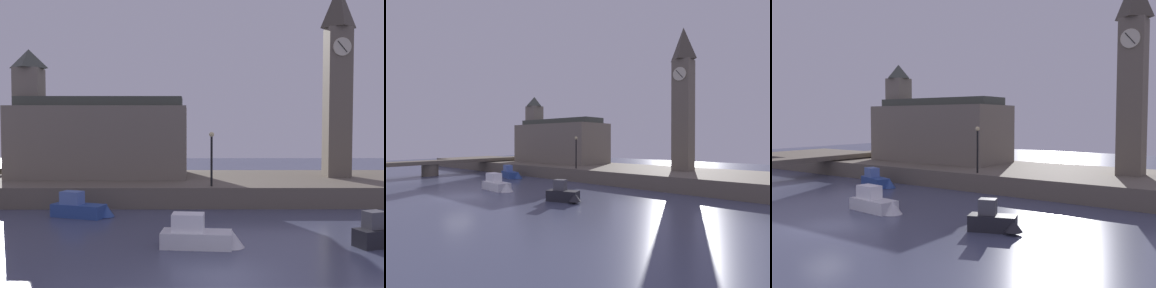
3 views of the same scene
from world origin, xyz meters
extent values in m
plane|color=#474C66|center=(0.00, 0.00, 0.00)|extent=(120.00, 120.00, 0.00)
cube|color=#6B6051|center=(0.00, 20.00, 0.75)|extent=(70.00, 12.00, 1.50)
cube|color=#6B6051|center=(11.27, 20.85, 7.72)|extent=(1.96, 1.96, 12.45)
cylinder|color=beige|center=(11.27, 19.81, 12.26)|extent=(1.49, 0.12, 1.49)
cube|color=black|center=(11.27, 19.74, 12.26)|extent=(0.81, 0.04, 0.95)
pyramid|color=#4A4339|center=(11.27, 20.85, 15.78)|extent=(2.15, 2.15, 3.68)
cube|color=slate|center=(-8.68, 21.41, 4.45)|extent=(14.46, 6.70, 5.91)
cube|color=slate|center=(-14.84, 21.41, 6.08)|extent=(2.15, 2.15, 9.17)
pyramid|color=#474C42|center=(-14.84, 21.41, 11.47)|extent=(2.37, 2.37, 1.60)
cube|color=#42473D|center=(-8.68, 21.41, 7.81)|extent=(13.74, 4.02, 0.80)
cube|color=#6B6051|center=(-18.62, 7.60, 1.86)|extent=(2.41, 28.80, 0.50)
cylinder|color=#6B6051|center=(-18.62, 5.60, 0.80)|extent=(2.17, 2.17, 1.61)
cylinder|color=black|center=(0.40, 14.88, 3.27)|extent=(0.16, 0.16, 3.54)
sphere|color=#F2E099|center=(0.40, 14.88, 5.22)|extent=(0.36, 0.36, 0.36)
cube|color=#232328|center=(8.17, 4.54, 0.44)|extent=(2.77, 1.88, 0.88)
cube|color=#515156|center=(7.87, 4.54, 1.30)|extent=(1.13, 1.02, 0.85)
cone|color=#232328|center=(9.45, 4.54, 0.48)|extent=(1.24, 1.24, 0.64)
cube|color=silver|center=(-0.83, 4.36, 0.39)|extent=(3.54, 1.74, 0.79)
cube|color=white|center=(-1.24, 4.36, 1.22)|extent=(1.63, 1.13, 0.87)
cone|color=silver|center=(0.87, 4.36, 0.43)|extent=(1.38, 1.38, 0.85)
cube|color=#2D4C93|center=(-8.29, 11.49, 0.41)|extent=(3.68, 2.31, 0.83)
cube|color=#5B7AC1|center=(-8.71, 11.49, 1.24)|extent=(1.55, 1.27, 0.83)
cone|color=#2D4C93|center=(-6.56, 11.49, 0.46)|extent=(1.44, 1.44, 0.86)
camera|label=1|loc=(-1.17, -17.44, 6.04)|focal=42.52mm
camera|label=2|loc=(25.72, -13.60, 4.89)|focal=29.38mm
camera|label=3|loc=(19.96, -14.91, 6.06)|focal=39.97mm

